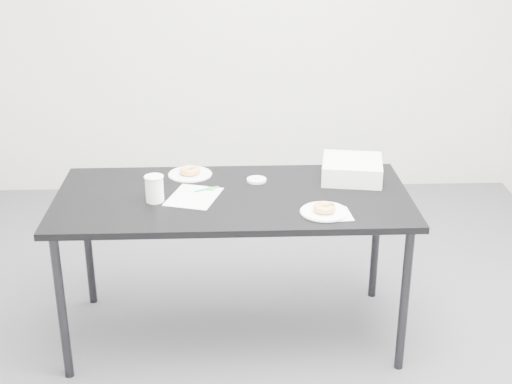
{
  "coord_description": "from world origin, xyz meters",
  "views": [
    {
      "loc": [
        -0.17,
        -3.19,
        2.12
      ],
      "look_at": [
        -0.04,
        0.02,
        0.78
      ],
      "focal_mm": 50.0,
      "sensor_mm": 36.0,
      "label": 1
    }
  ],
  "objects_px": {
    "plate_near": "(324,212)",
    "plate_far": "(190,174)",
    "table": "(233,206)",
    "scorecard": "(194,197)",
    "donut_near": "(325,208)",
    "pen": "(207,189)",
    "bakery_box": "(352,169)",
    "donut_far": "(190,171)",
    "coffee_cup": "(154,189)"
  },
  "relations": [
    {
      "from": "table",
      "to": "coffee_cup",
      "type": "relative_size",
      "value": 13.34
    },
    {
      "from": "plate_far",
      "to": "bakery_box",
      "type": "xyz_separation_m",
      "value": [
        0.83,
        -0.08,
        0.05
      ]
    },
    {
      "from": "table",
      "to": "plate_near",
      "type": "height_order",
      "value": "plate_near"
    },
    {
      "from": "bakery_box",
      "to": "table",
      "type": "bearing_deg",
      "value": -152.58
    },
    {
      "from": "scorecard",
      "to": "plate_far",
      "type": "bearing_deg",
      "value": 113.04
    },
    {
      "from": "bakery_box",
      "to": "plate_far",
      "type": "bearing_deg",
      "value": -176.02
    },
    {
      "from": "table",
      "to": "donut_near",
      "type": "height_order",
      "value": "donut_near"
    },
    {
      "from": "table",
      "to": "plate_near",
      "type": "relative_size",
      "value": 7.68
    },
    {
      "from": "scorecard",
      "to": "plate_near",
      "type": "height_order",
      "value": "plate_near"
    },
    {
      "from": "plate_near",
      "to": "plate_far",
      "type": "bearing_deg",
      "value": 141.45
    },
    {
      "from": "table",
      "to": "coffee_cup",
      "type": "bearing_deg",
      "value": -170.87
    },
    {
      "from": "plate_near",
      "to": "scorecard",
      "type": "bearing_deg",
      "value": 160.53
    },
    {
      "from": "table",
      "to": "donut_far",
      "type": "relative_size",
      "value": 16.14
    },
    {
      "from": "plate_near",
      "to": "plate_far",
      "type": "xyz_separation_m",
      "value": [
        -0.63,
        0.51,
        -0.0
      ]
    },
    {
      "from": "pen",
      "to": "bakery_box",
      "type": "height_order",
      "value": "bakery_box"
    },
    {
      "from": "pen",
      "to": "coffee_cup",
      "type": "xyz_separation_m",
      "value": [
        -0.24,
        -0.13,
        0.06
      ]
    },
    {
      "from": "coffee_cup",
      "to": "pen",
      "type": "bearing_deg",
      "value": 27.56
    },
    {
      "from": "scorecard",
      "to": "donut_near",
      "type": "height_order",
      "value": "donut_near"
    },
    {
      "from": "pen",
      "to": "plate_far",
      "type": "xyz_separation_m",
      "value": [
        -0.09,
        0.21,
        -0.0
      ]
    },
    {
      "from": "pen",
      "to": "donut_near",
      "type": "bearing_deg",
      "value": -54.35
    },
    {
      "from": "donut_far",
      "to": "donut_near",
      "type": "bearing_deg",
      "value": -38.55
    },
    {
      "from": "table",
      "to": "plate_far",
      "type": "height_order",
      "value": "plate_far"
    },
    {
      "from": "scorecard",
      "to": "coffee_cup",
      "type": "relative_size",
      "value": 2.16
    },
    {
      "from": "donut_near",
      "to": "plate_far",
      "type": "height_order",
      "value": "donut_near"
    },
    {
      "from": "plate_near",
      "to": "donut_near",
      "type": "xyz_separation_m",
      "value": [
        0.0,
        0.0,
        0.02
      ]
    },
    {
      "from": "table",
      "to": "pen",
      "type": "xyz_separation_m",
      "value": [
        -0.13,
        0.07,
        0.07
      ]
    },
    {
      "from": "scorecard",
      "to": "donut_far",
      "type": "height_order",
      "value": "donut_far"
    },
    {
      "from": "donut_near",
      "to": "plate_near",
      "type": "bearing_deg",
      "value": 0.0
    },
    {
      "from": "pen",
      "to": "bakery_box",
      "type": "bearing_deg",
      "value": -15.98
    },
    {
      "from": "pen",
      "to": "plate_near",
      "type": "height_order",
      "value": "pen"
    },
    {
      "from": "scorecard",
      "to": "pen",
      "type": "bearing_deg",
      "value": 70.22
    },
    {
      "from": "plate_near",
      "to": "donut_far",
      "type": "relative_size",
      "value": 2.1
    },
    {
      "from": "scorecard",
      "to": "bakery_box",
      "type": "distance_m",
      "value": 0.83
    },
    {
      "from": "plate_far",
      "to": "bakery_box",
      "type": "bearing_deg",
      "value": -5.63
    },
    {
      "from": "scorecard",
      "to": "plate_near",
      "type": "xyz_separation_m",
      "value": [
        0.6,
        -0.21,
        0.0
      ]
    },
    {
      "from": "donut_near",
      "to": "plate_far",
      "type": "distance_m",
      "value": 0.81
    },
    {
      "from": "coffee_cup",
      "to": "bakery_box",
      "type": "relative_size",
      "value": 0.43
    },
    {
      "from": "scorecard",
      "to": "bakery_box",
      "type": "bearing_deg",
      "value": 31.78
    },
    {
      "from": "plate_far",
      "to": "coffee_cup",
      "type": "xyz_separation_m",
      "value": [
        -0.15,
        -0.34,
        0.06
      ]
    },
    {
      "from": "plate_far",
      "to": "bakery_box",
      "type": "relative_size",
      "value": 0.76
    },
    {
      "from": "pen",
      "to": "donut_near",
      "type": "distance_m",
      "value": 0.62
    },
    {
      "from": "scorecard",
      "to": "plate_far",
      "type": "height_order",
      "value": "plate_far"
    },
    {
      "from": "pen",
      "to": "donut_near",
      "type": "height_order",
      "value": "donut_near"
    },
    {
      "from": "pen",
      "to": "donut_far",
      "type": "xyz_separation_m",
      "value": [
        -0.09,
        0.21,
        0.02
      ]
    },
    {
      "from": "scorecard",
      "to": "table",
      "type": "bearing_deg",
      "value": 21.33
    },
    {
      "from": "plate_near",
      "to": "donut_far",
      "type": "height_order",
      "value": "donut_far"
    },
    {
      "from": "scorecard",
      "to": "pen",
      "type": "height_order",
      "value": "pen"
    },
    {
      "from": "scorecard",
      "to": "plate_far",
      "type": "relative_size",
      "value": 1.23
    },
    {
      "from": "donut_near",
      "to": "coffee_cup",
      "type": "xyz_separation_m",
      "value": [
        -0.78,
        0.17,
        0.04
      ]
    },
    {
      "from": "scorecard",
      "to": "bakery_box",
      "type": "xyz_separation_m",
      "value": [
        0.8,
        0.21,
        0.05
      ]
    }
  ]
}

